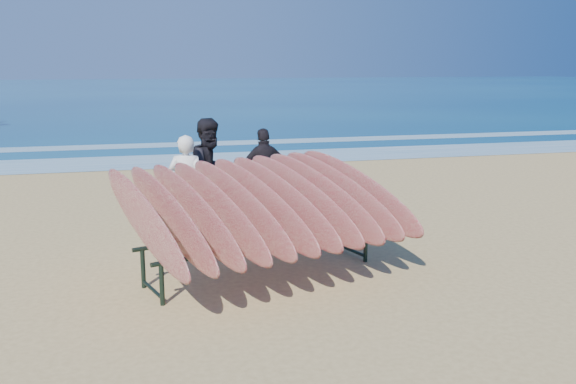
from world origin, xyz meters
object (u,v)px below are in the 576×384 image
(person_dark_a, at_px, (211,172))
(person_dark_b, at_px, (265,171))
(surfboard_rack, at_px, (261,204))
(person_white, at_px, (187,185))

(person_dark_a, bearing_deg, person_dark_b, -4.06)
(surfboard_rack, relative_size, person_dark_b, 2.51)
(person_white, distance_m, person_dark_b, 1.88)
(person_white, distance_m, person_dark_a, 0.63)
(person_white, relative_size, person_dark_a, 0.88)
(person_dark_b, bearing_deg, surfboard_rack, 71.47)
(person_white, xyz_separation_m, person_dark_b, (1.51, 1.12, -0.02))
(surfboard_rack, xyz_separation_m, person_white, (-0.76, 2.22, -0.14))
(surfboard_rack, bearing_deg, person_dark_b, 59.59)
(surfboard_rack, bearing_deg, person_dark_a, 79.03)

